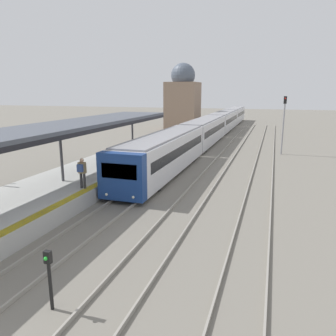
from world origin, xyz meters
TOP-DOWN VIEW (x-y plane):
  - platform_canopy at (-3.96, 12.78)m, footprint 4.00×25.30m
  - person_on_platform at (-2.03, 11.77)m, footprint 0.40×0.40m
  - train_near at (0.00, 41.39)m, footprint 2.67×58.54m
  - signal_post_near at (2.01, 3.65)m, footprint 0.20×0.21m
  - signal_mast_far at (8.49, 30.64)m, footprint 0.28×0.29m
  - distant_domed_building at (-6.95, 49.94)m, footprint 5.07×5.07m

SIDE VIEW (x-z plane):
  - signal_post_near at x=2.01m, z-range 0.22..2.02m
  - train_near at x=0.00m, z-range 0.17..3.14m
  - person_on_platform at x=-2.03m, z-range 1.04..2.71m
  - signal_mast_far at x=8.49m, z-range 0.68..6.30m
  - platform_canopy at x=-3.96m, z-range 2.42..5.72m
  - distant_domed_building at x=-6.95m, z-range -0.38..10.20m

